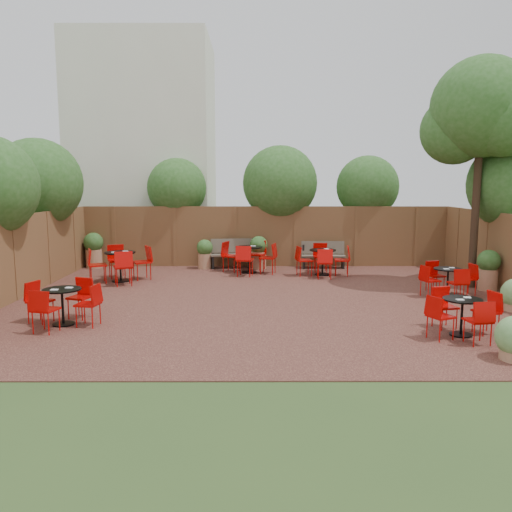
{
  "coord_description": "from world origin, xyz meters",
  "views": [
    {
      "loc": [
        -0.35,
        -11.86,
        2.78
      ],
      "look_at": [
        -0.32,
        0.5,
        1.0
      ],
      "focal_mm": 35.99,
      "sensor_mm": 36.0,
      "label": 1
    }
  ],
  "objects": [
    {
      "name": "ground",
      "position": [
        0.0,
        0.0,
        0.0
      ],
      "size": [
        80.0,
        80.0,
        0.0
      ],
      "primitive_type": "plane",
      "color": "#354F23",
      "rests_on": "ground"
    },
    {
      "name": "courtyard_paving",
      "position": [
        0.0,
        0.0,
        0.01
      ],
      "size": [
        12.0,
        10.0,
        0.02
      ],
      "primitive_type": "cube",
      "color": "#3A1B17",
      "rests_on": "ground"
    },
    {
      "name": "fence_back",
      "position": [
        0.0,
        5.0,
        1.0
      ],
      "size": [
        12.0,
        0.08,
        2.0
      ],
      "primitive_type": "cube",
      "color": "brown",
      "rests_on": "ground"
    },
    {
      "name": "fence_left",
      "position": [
        -6.0,
        0.0,
        1.0
      ],
      "size": [
        0.08,
        10.0,
        2.0
      ],
      "primitive_type": "cube",
      "color": "brown",
      "rests_on": "ground"
    },
    {
      "name": "neighbour_building",
      "position": [
        -4.5,
        8.0,
        4.0
      ],
      "size": [
        5.0,
        4.0,
        8.0
      ],
      "primitive_type": "cube",
      "color": "silver",
      "rests_on": "ground"
    },
    {
      "name": "overhang_foliage",
      "position": [
        -1.65,
        2.83,
        2.7
      ],
      "size": [
        15.69,
        10.41,
        2.55
      ],
      "color": "#29561B",
      "rests_on": "ground"
    },
    {
      "name": "courtyard_tree",
      "position": [
        5.39,
        1.49,
        4.47
      ],
      "size": [
        2.72,
        2.62,
        5.92
      ],
      "rotation": [
        0.0,
        0.0,
        0.32
      ],
      "color": "black",
      "rests_on": "courtyard_paving"
    },
    {
      "name": "park_bench_left",
      "position": [
        -1.02,
        4.63,
        0.51
      ],
      "size": [
        1.58,
        0.69,
        0.95
      ],
      "rotation": [
        0.0,
        0.0,
        0.13
      ],
      "color": "brown",
      "rests_on": "courtyard_paving"
    },
    {
      "name": "park_bench_right",
      "position": [
        1.87,
        4.62,
        0.46
      ],
      "size": [
        1.41,
        0.48,
        0.86
      ],
      "rotation": [
        0.0,
        0.0,
        -0.02
      ],
      "color": "brown",
      "rests_on": "courtyard_paving"
    },
    {
      "name": "bistro_tables",
      "position": [
        -0.38,
        1.29,
        0.46
      ],
      "size": [
        10.09,
        8.13,
        0.96
      ],
      "color": "black",
      "rests_on": "courtyard_paving"
    },
    {
      "name": "planters",
      "position": [
        -0.79,
        3.71,
        0.59
      ],
      "size": [
        11.85,
        4.2,
        1.14
      ],
      "color": "#A47352",
      "rests_on": "courtyard_paving"
    }
  ]
}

